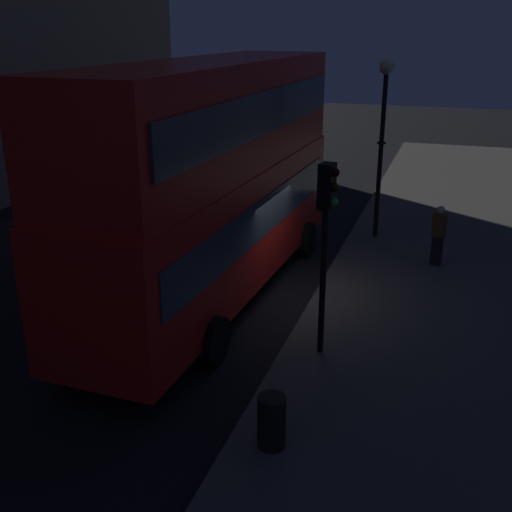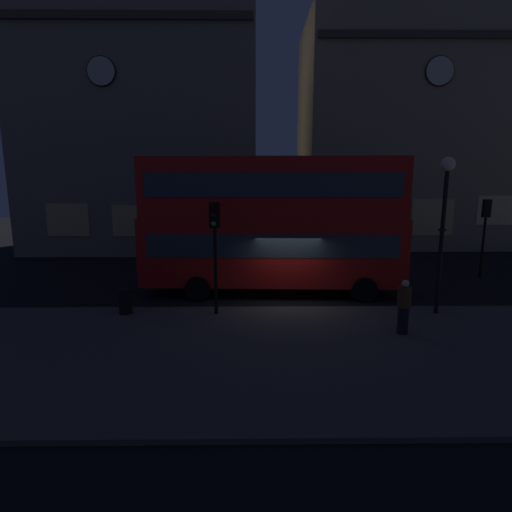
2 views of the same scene
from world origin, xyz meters
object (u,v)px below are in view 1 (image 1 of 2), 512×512
at_px(traffic_light_far_side, 249,121).
at_px(litter_bin, 272,421).
at_px(street_lamp, 384,113).
at_px(traffic_light_near_kerb, 326,220).
at_px(double_decker_bus, 214,174).
at_px(pedestrian, 438,235).

xyz_separation_m(traffic_light_far_side, litter_bin, (-15.54, -5.65, -2.19)).
bearing_deg(traffic_light_far_side, street_lamp, 49.86).
bearing_deg(traffic_light_far_side, traffic_light_near_kerb, 24.52).
relative_size(traffic_light_near_kerb, litter_bin, 4.39).
xyz_separation_m(double_decker_bus, traffic_light_near_kerb, (-2.06, -3.05, -0.20)).
height_order(double_decker_bus, litter_bin, double_decker_bus).
distance_m(traffic_light_near_kerb, street_lamp, 7.68).
xyz_separation_m(street_lamp, litter_bin, (-10.75, 0.09, -3.32)).
bearing_deg(traffic_light_near_kerb, double_decker_bus, 64.53).
distance_m(traffic_light_near_kerb, litter_bin, 3.90).
bearing_deg(traffic_light_far_side, double_decker_bus, 14.24).
bearing_deg(litter_bin, pedestrian, -12.71).
height_order(pedestrian, litter_bin, pedestrian).
xyz_separation_m(double_decker_bus, litter_bin, (-5.20, -2.97, -2.52)).
height_order(street_lamp, pedestrian, street_lamp).
relative_size(double_decker_bus, traffic_light_near_kerb, 2.82).
height_order(traffic_light_far_side, street_lamp, street_lamp).
distance_m(traffic_light_far_side, pedestrian, 10.30).
relative_size(pedestrian, litter_bin, 1.90).
distance_m(double_decker_bus, traffic_light_near_kerb, 3.69).
bearing_deg(traffic_light_far_side, pedestrian, 48.61).
height_order(double_decker_bus, pedestrian, double_decker_bus).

